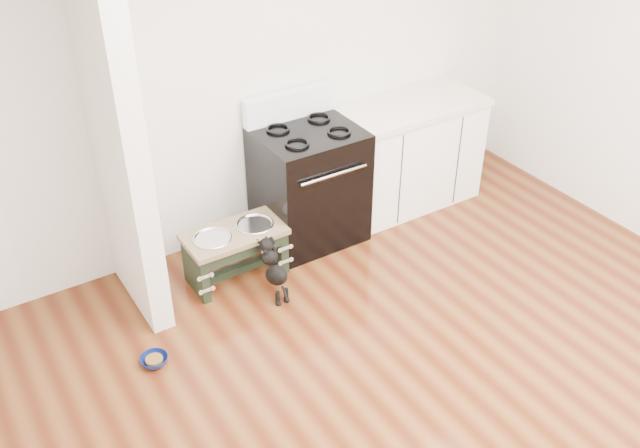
{
  "coord_description": "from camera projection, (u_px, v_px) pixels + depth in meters",
  "views": [
    {
      "loc": [
        -2.22,
        -1.92,
        3.26
      ],
      "look_at": [
        -0.01,
        1.58,
        0.52
      ],
      "focal_mm": 40.0,
      "sensor_mm": 36.0,
      "label": 1
    }
  ],
  "objects": [
    {
      "name": "room_shell",
      "position": [
        507.0,
        183.0,
        3.25
      ],
      "size": [
        5.0,
        5.0,
        5.0
      ],
      "color": "silver",
      "rests_on": "ground"
    },
    {
      "name": "ground",
      "position": [
        466.0,
        424.0,
        4.14
      ],
      "size": [
        5.0,
        5.0,
        0.0
      ],
      "primitive_type": "plane",
      "color": "#4A1D0D",
      "rests_on": "ground"
    },
    {
      "name": "puppy",
      "position": [
        274.0,
        268.0,
        5.0
      ],
      "size": [
        0.13,
        0.37,
        0.44
      ],
      "color": "black",
      "rests_on": "ground"
    },
    {
      "name": "dog_feeder",
      "position": [
        235.0,
        245.0,
        5.15
      ],
      "size": [
        0.73,
        0.39,
        0.41
      ],
      "color": "black",
      "rests_on": "ground"
    },
    {
      "name": "floor_bowl",
      "position": [
        154.0,
        360.0,
        4.54
      ],
      "size": [
        0.22,
        0.22,
        0.06
      ],
      "rotation": [
        0.0,
        0.0,
        -0.27
      ],
      "color": "navy",
      "rests_on": "ground"
    },
    {
      "name": "cabinet_run",
      "position": [
        407.0,
        153.0,
        5.97
      ],
      "size": [
        1.24,
        0.64,
        0.91
      ],
      "color": "white",
      "rests_on": "ground"
    },
    {
      "name": "partition_wall",
      "position": [
        114.0,
        127.0,
        4.36
      ],
      "size": [
        0.15,
        0.8,
        2.7
      ],
      "primitive_type": "cube",
      "color": "silver",
      "rests_on": "ground"
    },
    {
      "name": "oven_range",
      "position": [
        309.0,
        183.0,
        5.51
      ],
      "size": [
        0.76,
        0.69,
        1.14
      ],
      "color": "black",
      "rests_on": "ground"
    }
  ]
}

